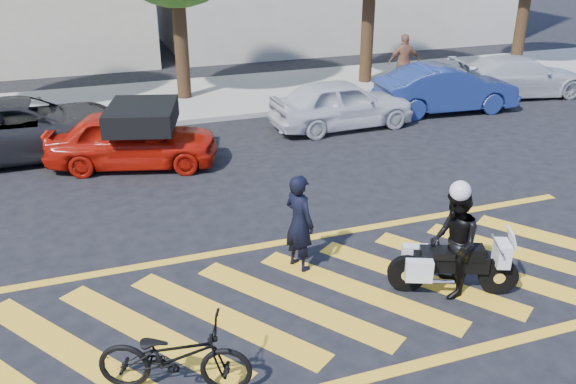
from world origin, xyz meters
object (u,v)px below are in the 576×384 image
object	(u,v)px
parked_right	(446,89)
parked_far_right	(519,76)
officer_bike	(299,223)
police_motorcycle	(451,265)
parked_mid_left	(25,128)
parked_mid_right	(342,104)
red_convertible	(132,139)
bicycle	(174,356)
officer_moto	(454,243)

from	to	relation	value
parked_right	parked_far_right	size ratio (longest dim) A/B	0.95
parked_right	parked_far_right	world-z (taller)	parked_right
officer_bike	parked_far_right	distance (m)	13.46
police_motorcycle	parked_mid_left	xyz separation A→B (m)	(-6.48, 8.80, 0.24)
parked_mid_right	parked_far_right	bearing A→B (deg)	-82.47
parked_right	red_convertible	bearing A→B (deg)	103.62
bicycle	red_convertible	xyz separation A→B (m)	(0.41, 7.99, 0.17)
parked_mid_left	parked_right	distance (m)	11.98
police_motorcycle	parked_mid_right	bearing A→B (deg)	100.27
officer_moto	bicycle	bearing A→B (deg)	-57.69
officer_bike	red_convertible	size ratio (longest dim) A/B	0.42
police_motorcycle	parked_mid_left	distance (m)	10.93
red_convertible	parked_right	distance (m)	9.68
parked_mid_right	parked_right	xyz separation A→B (m)	(3.65, 0.40, 0.01)
police_motorcycle	parked_mid_right	xyz separation A→B (m)	(1.85, 8.30, 0.21)
officer_bike	police_motorcycle	bearing A→B (deg)	-148.88
parked_mid_left	parked_far_right	xyz separation A→B (m)	(15.34, 0.68, -0.07)
police_motorcycle	parked_mid_left	world-z (taller)	parked_mid_left
red_convertible	officer_moto	bearing A→B (deg)	-135.18
police_motorcycle	parked_right	bearing A→B (deg)	80.50
bicycle	parked_mid_left	size ratio (longest dim) A/B	0.37
bicycle	red_convertible	world-z (taller)	red_convertible
officer_bike	parked_right	world-z (taller)	officer_bike
police_motorcycle	officer_moto	world-z (taller)	officer_moto
bicycle	parked_mid_left	world-z (taller)	parked_mid_left
parked_mid_right	parked_far_right	xyz separation A→B (m)	(7.01, 1.17, -0.04)
parked_far_right	parked_right	bearing A→B (deg)	110.67
officer_bike	parked_mid_left	xyz separation A→B (m)	(-4.50, 7.29, -0.11)
parked_mid_left	parked_right	bearing A→B (deg)	-91.68
officer_moto	parked_mid_left	bearing A→B (deg)	-120.93
bicycle	parked_right	world-z (taller)	parked_right
police_motorcycle	red_convertible	world-z (taller)	red_convertible
officer_moto	parked_mid_left	size ratio (longest dim) A/B	0.34
parked_right	bicycle	bearing A→B (deg)	138.40
parked_mid_left	parked_right	size ratio (longest dim) A/B	1.21
officer_moto	parked_right	world-z (taller)	officer_moto
parked_mid_right	parked_mid_left	bearing A→B (deg)	84.62
parked_far_right	parked_mid_left	bearing A→B (deg)	100.17
police_motorcycle	parked_far_right	xyz separation A→B (m)	(8.85, 9.48, 0.17)
red_convertible	parked_mid_right	xyz separation A→B (m)	(5.91, 1.07, 0.02)
officer_bike	parked_right	distance (m)	10.38
officer_moto	parked_far_right	xyz separation A→B (m)	(8.87, 9.49, -0.22)
officer_bike	parked_far_right	bearing A→B (deg)	-75.35
parked_far_right	police_motorcycle	bearing A→B (deg)	144.58
officer_moto	parked_far_right	bearing A→B (deg)	159.74
officer_bike	red_convertible	bearing A→B (deg)	-1.75
red_convertible	parked_right	bearing A→B (deg)	-65.65
bicycle	parked_mid_right	xyz separation A→B (m)	(6.32, 9.06, 0.19)
police_motorcycle	officer_moto	size ratio (longest dim) A/B	1.09
officer_moto	red_convertible	world-z (taller)	officer_moto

